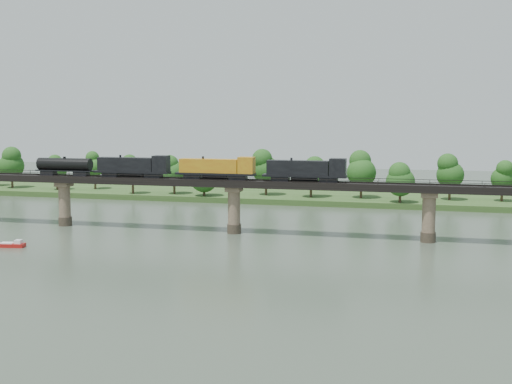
# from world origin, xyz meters

# --- Properties ---
(ground) EXTENTS (400.00, 400.00, 0.00)m
(ground) POSITION_xyz_m (0.00, 0.00, 0.00)
(ground) COLOR #344234
(ground) RESTS_ON ground
(far_bank) EXTENTS (300.00, 24.00, 1.60)m
(far_bank) POSITION_xyz_m (0.00, 85.00, 0.80)
(far_bank) COLOR #2C4B1E
(far_bank) RESTS_ON ground
(bridge) EXTENTS (236.00, 30.00, 11.50)m
(bridge) POSITION_xyz_m (0.00, 30.00, 5.46)
(bridge) COLOR #473A2D
(bridge) RESTS_ON ground
(bridge_superstructure) EXTENTS (220.00, 4.90, 0.75)m
(bridge_superstructure) POSITION_xyz_m (0.00, 30.00, 11.79)
(bridge_superstructure) COLOR black
(bridge_superstructure) RESTS_ON bridge
(far_treeline) EXTENTS (289.06, 17.54, 13.60)m
(far_treeline) POSITION_xyz_m (-8.21, 80.52, 8.83)
(far_treeline) COLOR #382619
(far_treeline) RESTS_ON far_bank
(freight_train) EXTENTS (70.18, 2.73, 4.83)m
(freight_train) POSITION_xyz_m (-10.31, 30.00, 13.81)
(freight_train) COLOR black
(freight_train) RESTS_ON bridge
(motorboat) EXTENTS (5.32, 2.61, 1.43)m
(motorboat) POSITION_xyz_m (-37.44, 6.06, 0.49)
(motorboat) COLOR #A51512
(motorboat) RESTS_ON ground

